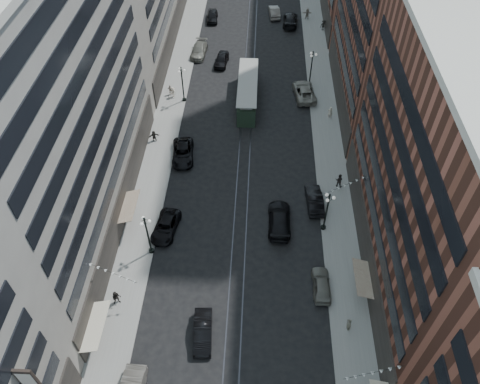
% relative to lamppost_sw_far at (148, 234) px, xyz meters
% --- Properties ---
extents(ground, '(220.00, 220.00, 0.00)m').
position_rel_lamppost_sw_far_xyz_m(ground, '(9.20, 32.00, -3.10)').
color(ground, black).
rests_on(ground, ground).
extents(sidewalk_west, '(4.00, 180.00, 0.15)m').
position_rel_lamppost_sw_far_xyz_m(sidewalk_west, '(-1.80, 42.00, -3.02)').
color(sidewalk_west, gray).
rests_on(sidewalk_west, ground).
extents(sidewalk_east, '(4.00, 180.00, 0.15)m').
position_rel_lamppost_sw_far_xyz_m(sidewalk_east, '(20.20, 42.00, -3.02)').
color(sidewalk_east, gray).
rests_on(sidewalk_east, ground).
extents(rail_west, '(0.12, 180.00, 0.02)m').
position_rel_lamppost_sw_far_xyz_m(rail_west, '(8.50, 42.00, -3.09)').
color(rail_west, '#2D2D33').
rests_on(rail_west, ground).
extents(rail_east, '(0.12, 180.00, 0.02)m').
position_rel_lamppost_sw_far_xyz_m(rail_east, '(9.90, 42.00, -3.09)').
color(rail_east, '#2D2D33').
rests_on(rail_east, ground).
extents(building_west_mid, '(8.00, 36.00, 28.00)m').
position_rel_lamppost_sw_far_xyz_m(building_west_mid, '(-7.80, 5.00, 10.90)').
color(building_west_mid, gray).
rests_on(building_west_mid, ground).
extents(building_east_mid, '(8.00, 30.00, 24.00)m').
position_rel_lamppost_sw_far_xyz_m(building_east_mid, '(26.20, -0.00, 8.90)').
color(building_east_mid, brown).
rests_on(building_east_mid, ground).
extents(lamppost_sw_far, '(1.03, 1.14, 5.52)m').
position_rel_lamppost_sw_far_xyz_m(lamppost_sw_far, '(0.00, 0.00, 0.00)').
color(lamppost_sw_far, black).
rests_on(lamppost_sw_far, sidewalk_west).
extents(lamppost_sw_mid, '(1.03, 1.14, 5.52)m').
position_rel_lamppost_sw_far_xyz_m(lamppost_sw_mid, '(0.00, 27.00, 0.00)').
color(lamppost_sw_mid, black).
rests_on(lamppost_sw_mid, sidewalk_west).
extents(lamppost_se_far, '(1.03, 1.14, 5.52)m').
position_rel_lamppost_sw_far_xyz_m(lamppost_se_far, '(18.40, 4.00, 0.00)').
color(lamppost_se_far, black).
rests_on(lamppost_se_far, sidewalk_east).
extents(lamppost_se_mid, '(1.03, 1.14, 5.52)m').
position_rel_lamppost_sw_far_xyz_m(lamppost_se_mid, '(18.40, 32.00, 0.00)').
color(lamppost_se_mid, black).
rests_on(lamppost_se_mid, sidewalk_east).
extents(streetcar, '(2.72, 12.30, 3.40)m').
position_rel_lamppost_sw_far_xyz_m(streetcar, '(9.20, 27.36, -1.53)').
color(streetcar, '#203323').
rests_on(streetcar, ground).
extents(car_2, '(3.04, 5.38, 1.42)m').
position_rel_lamppost_sw_far_xyz_m(car_2, '(1.11, 2.95, -2.39)').
color(car_2, black).
rests_on(car_2, ground).
extents(car_4, '(1.82, 4.35, 1.47)m').
position_rel_lamppost_sw_far_xyz_m(car_4, '(17.60, -3.63, -2.36)').
color(car_4, '#66655B').
rests_on(car_4, ground).
extents(car_5, '(1.94, 4.76, 1.53)m').
position_rel_lamppost_sw_far_xyz_m(car_5, '(6.41, -9.18, -2.33)').
color(car_5, black).
rests_on(car_5, ground).
extents(pedestrian_2, '(0.96, 0.69, 1.77)m').
position_rel_lamppost_sw_far_xyz_m(pedestrian_2, '(-2.16, -6.21, -2.06)').
color(pedestrian_2, black).
rests_on(pedestrian_2, sidewalk_west).
extents(pedestrian_4, '(0.55, 0.99, 1.61)m').
position_rel_lamppost_sw_far_xyz_m(pedestrian_4, '(19.77, -7.93, -2.14)').
color(pedestrian_4, '#A19B85').
rests_on(pedestrian_4, sidewalk_east).
extents(car_7, '(3.18, 5.90, 1.57)m').
position_rel_lamppost_sw_far_xyz_m(car_7, '(1.43, 14.96, -2.31)').
color(car_7, black).
rests_on(car_7, ground).
extents(car_8, '(2.67, 5.72, 1.62)m').
position_rel_lamppost_sw_far_xyz_m(car_8, '(0.80, 39.93, -2.29)').
color(car_8, slate).
rests_on(car_8, ground).
extents(car_9, '(2.16, 4.82, 1.61)m').
position_rel_lamppost_sw_far_xyz_m(car_9, '(1.94, 51.87, -2.29)').
color(car_9, black).
rests_on(car_9, ground).
extents(car_10, '(2.06, 5.03, 1.62)m').
position_rel_lamppost_sw_far_xyz_m(car_10, '(17.60, 7.60, -2.29)').
color(car_10, black).
rests_on(car_10, ground).
extents(car_11, '(3.64, 6.49, 1.71)m').
position_rel_lamppost_sw_far_xyz_m(car_11, '(17.43, 29.00, -2.24)').
color(car_11, gray).
rests_on(car_11, ground).
extents(car_12, '(2.86, 6.21, 1.76)m').
position_rel_lamppost_sw_far_xyz_m(car_12, '(16.00, 51.07, -2.22)').
color(car_12, black).
rests_on(car_12, ground).
extents(car_13, '(2.41, 4.90, 1.61)m').
position_rel_lamppost_sw_far_xyz_m(car_13, '(4.70, 37.24, -2.29)').
color(car_13, black).
rests_on(car_13, ground).
extents(car_14, '(2.25, 5.16, 1.65)m').
position_rel_lamppost_sw_far_xyz_m(car_14, '(13.18, 54.05, -2.27)').
color(car_14, slate).
rests_on(car_14, ground).
extents(pedestrian_5, '(1.47, 0.90, 1.53)m').
position_rel_lamppost_sw_far_xyz_m(pedestrian_5, '(-2.76, 17.93, -2.18)').
color(pedestrian_5, black).
rests_on(pedestrian_5, sidewalk_west).
extents(pedestrian_6, '(0.94, 0.48, 1.55)m').
position_rel_lamppost_sw_far_xyz_m(pedestrian_6, '(-2.16, 28.43, -2.17)').
color(pedestrian_6, '#BDAD9D').
rests_on(pedestrian_6, sidewalk_west).
extents(pedestrian_7, '(1.03, 0.78, 1.87)m').
position_rel_lamppost_sw_far_xyz_m(pedestrian_7, '(20.66, 10.63, -2.01)').
color(pedestrian_7, black).
rests_on(pedestrian_7, sidewalk_east).
extents(pedestrian_8, '(0.71, 0.49, 1.87)m').
position_rel_lamppost_sw_far_xyz_m(pedestrian_8, '(20.74, 23.84, -2.01)').
color(pedestrian_8, beige).
rests_on(pedestrian_8, sidewalk_east).
extents(pedestrian_9, '(1.29, 0.90, 1.84)m').
position_rel_lamppost_sw_far_xyz_m(pedestrian_9, '(21.70, 48.89, -2.03)').
color(pedestrian_9, black).
rests_on(pedestrian_9, sidewalk_east).
extents(car_extra_0, '(2.50, 6.10, 1.77)m').
position_rel_lamppost_sw_far_xyz_m(car_extra_0, '(13.53, 4.42, -2.21)').
color(car_extra_0, black).
rests_on(car_extra_0, ground).
extents(pedestrian_extra_0, '(1.79, 0.59, 1.91)m').
position_rel_lamppost_sw_far_xyz_m(pedestrian_extra_0, '(19.11, 53.06, -1.99)').
color(pedestrian_extra_0, '#A59989').
rests_on(pedestrian_extra_0, sidewalk_east).
extents(pedestrian_extra_1, '(1.11, 0.81, 1.59)m').
position_rel_lamppost_sw_far_xyz_m(pedestrian_extra_1, '(-1.69, 27.81, -2.15)').
color(pedestrian_extra_1, beige).
rests_on(pedestrian_extra_1, sidewalk_west).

